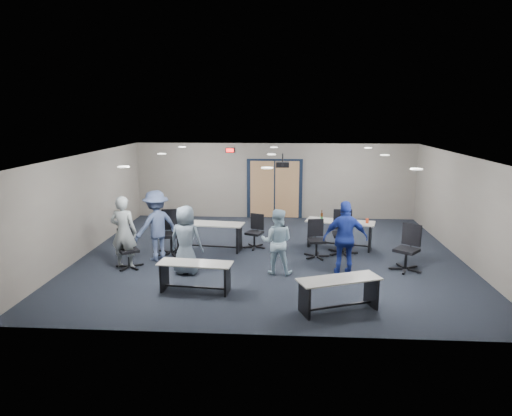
# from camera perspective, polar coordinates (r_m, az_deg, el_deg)

# --- Properties ---
(floor) EXTENTS (10.00, 10.00, 0.00)m
(floor) POSITION_cam_1_polar(r_m,az_deg,el_deg) (12.38, 1.79, -5.91)
(floor) COLOR black
(floor) RESTS_ON ground
(back_wall) EXTENTS (10.00, 0.04, 2.70)m
(back_wall) POSITION_cam_1_polar(r_m,az_deg,el_deg) (16.46, 2.35, 3.40)
(back_wall) COLOR gray
(back_wall) RESTS_ON floor
(front_wall) EXTENTS (10.00, 0.04, 2.70)m
(front_wall) POSITION_cam_1_polar(r_m,az_deg,el_deg) (7.69, 0.74, -6.60)
(front_wall) COLOR gray
(front_wall) RESTS_ON floor
(left_wall) EXTENTS (0.04, 9.00, 2.70)m
(left_wall) POSITION_cam_1_polar(r_m,az_deg,el_deg) (13.17, -20.46, 0.49)
(left_wall) COLOR gray
(left_wall) RESTS_ON floor
(right_wall) EXTENTS (0.04, 9.00, 2.70)m
(right_wall) POSITION_cam_1_polar(r_m,az_deg,el_deg) (12.89, 24.65, -0.09)
(right_wall) COLOR gray
(right_wall) RESTS_ON floor
(ceiling) EXTENTS (10.00, 9.00, 0.04)m
(ceiling) POSITION_cam_1_polar(r_m,az_deg,el_deg) (11.83, 1.88, 6.63)
(ceiling) COLOR white
(ceiling) RESTS_ON back_wall
(double_door) EXTENTS (2.00, 0.07, 2.20)m
(double_door) POSITION_cam_1_polar(r_m,az_deg,el_deg) (16.48, 2.33, 2.35)
(double_door) COLOR black
(double_door) RESTS_ON back_wall
(exit_sign) EXTENTS (0.32, 0.07, 0.18)m
(exit_sign) POSITION_cam_1_polar(r_m,az_deg,el_deg) (16.40, -3.27, 7.22)
(exit_sign) COLOR black
(exit_sign) RESTS_ON back_wall
(ceiling_projector) EXTENTS (0.35, 0.32, 0.37)m
(ceiling_projector) POSITION_cam_1_polar(r_m,az_deg,el_deg) (12.36, 3.34, 5.47)
(ceiling_projector) COLOR black
(ceiling_projector) RESTS_ON ceiling
(ceiling_can_lights) EXTENTS (6.24, 5.74, 0.02)m
(ceiling_can_lights) POSITION_cam_1_polar(r_m,az_deg,el_deg) (12.09, 1.92, 6.60)
(ceiling_can_lights) COLOR white
(ceiling_can_lights) RESTS_ON ceiling
(table_front_left) EXTENTS (1.62, 0.68, 0.64)m
(table_front_left) POSITION_cam_1_polar(r_m,az_deg,el_deg) (9.94, -7.59, -7.90)
(table_front_left) COLOR #A8A69F
(table_front_left) RESTS_ON floor
(table_front_right) EXTENTS (1.70, 1.09, 0.66)m
(table_front_right) POSITION_cam_1_polar(r_m,az_deg,el_deg) (9.07, 10.32, -9.90)
(table_front_right) COLOR #A8A69F
(table_front_right) RESTS_ON floor
(table_back_left) EXTENTS (1.95, 0.85, 0.76)m
(table_back_left) POSITION_cam_1_polar(r_m,az_deg,el_deg) (12.78, -5.80, -2.95)
(table_back_left) COLOR #A8A69F
(table_back_left) RESTS_ON floor
(table_back_right) EXTENTS (2.00, 1.10, 1.06)m
(table_back_right) POSITION_cam_1_polar(r_m,az_deg,el_deg) (13.14, 10.44, -2.61)
(table_back_right) COLOR #A8A69F
(table_back_right) RESTS_ON floor
(chair_back_a) EXTENTS (0.88, 0.88, 1.20)m
(chair_back_a) POSITION_cam_1_polar(r_m,az_deg,el_deg) (12.49, -10.58, -3.08)
(chair_back_a) COLOR black
(chair_back_a) RESTS_ON floor
(chair_back_b) EXTENTS (0.78, 0.78, 0.96)m
(chair_back_b) POSITION_cam_1_polar(r_m,az_deg,el_deg) (12.88, -0.21, -2.97)
(chair_back_b) COLOR black
(chair_back_b) RESTS_ON floor
(chair_back_c) EXTENTS (0.69, 0.69, 1.00)m
(chair_back_c) POSITION_cam_1_polar(r_m,az_deg,el_deg) (12.15, 7.59, -3.89)
(chair_back_c) COLOR black
(chair_back_c) RESTS_ON floor
(chair_back_d) EXTENTS (0.77, 0.77, 1.19)m
(chair_back_d) POSITION_cam_1_polar(r_m,az_deg,el_deg) (12.52, 10.82, -3.07)
(chair_back_d) COLOR black
(chair_back_d) RESTS_ON floor
(chair_loose_left) EXTENTS (0.86, 0.86, 0.99)m
(chair_loose_left) POSITION_cam_1_polar(r_m,az_deg,el_deg) (11.68, -15.64, -4.93)
(chair_loose_left) COLOR black
(chair_loose_left) RESTS_ON floor
(chair_loose_right) EXTENTS (1.00, 1.00, 1.13)m
(chair_loose_right) POSITION_cam_1_polar(r_m,az_deg,el_deg) (11.63, 18.31, -4.80)
(chair_loose_right) COLOR black
(chair_loose_right) RESTS_ON floor
(person_gray) EXTENTS (0.70, 0.49, 1.81)m
(person_gray) POSITION_cam_1_polar(r_m,az_deg,el_deg) (11.64, -16.22, -2.91)
(person_gray) COLOR #97A1A4
(person_gray) RESTS_ON floor
(person_plaid) EXTENTS (0.90, 0.68, 1.65)m
(person_plaid) POSITION_cam_1_polar(r_m,az_deg,el_deg) (10.91, -8.75, -3.98)
(person_plaid) COLOR slate
(person_plaid) RESTS_ON floor
(person_lightblue) EXTENTS (0.82, 0.67, 1.58)m
(person_lightblue) POSITION_cam_1_polar(r_m,az_deg,el_deg) (10.81, 2.63, -4.21)
(person_lightblue) COLOR #ADD0E5
(person_lightblue) RESTS_ON floor
(person_navy) EXTENTS (1.07, 0.49, 1.78)m
(person_navy) POSITION_cam_1_polar(r_m,az_deg,el_deg) (10.89, 11.10, -3.75)
(person_navy) COLOR navy
(person_navy) RESTS_ON floor
(person_back) EXTENTS (1.32, 1.32, 1.83)m
(person_back) POSITION_cam_1_polar(r_m,az_deg,el_deg) (12.06, -12.35, -2.15)
(person_back) COLOR #475680
(person_back) RESTS_ON floor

